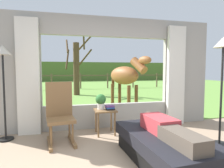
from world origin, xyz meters
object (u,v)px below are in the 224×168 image
Objects in this scene: recliner_sofa at (164,148)px; horse at (126,76)px; book_stack at (110,108)px; rocking_chair at (60,113)px; floor_lamp_right at (223,58)px; reclining_person at (166,128)px; side_table at (105,114)px; pasture_tree at (77,66)px; floor_lamp_left at (3,64)px; potted_plant at (101,101)px.

horse reaches higher than recliner_sofa.
book_stack is 2.46m from horse.
floor_lamp_right reaches higher than rocking_chair.
reclining_person is (-0.00, -0.05, 0.30)m from recliner_sofa.
floor_lamp_right is at bearing 11.75° from recliner_sofa.
horse reaches higher than book_stack.
side_table is 2.68× the size of book_stack.
pasture_tree is at bearing 92.47° from side_table.
rocking_chair is 0.63× the size of horse.
side_table is (-0.59, 1.40, 0.21)m from recliner_sofa.
horse is (1.11, 2.11, 0.73)m from side_table.
rocking_chair is at bearing -18.20° from floor_lamp_left.
potted_plant is 2.41m from floor_lamp_right.
book_stack is (-0.50, 1.34, 0.35)m from recliner_sofa.
floor_lamp_right is (3.82, -1.13, 0.09)m from floor_lamp_left.
reclining_person is at bearing -70.37° from book_stack.
side_table is 2.43m from floor_lamp_right.
book_stack is 0.11× the size of floor_lamp_left.
reclining_person is 1.48m from book_stack.
potted_plant is at bearing -1.38° from floor_lamp_left.
recliner_sofa is 0.53× the size of pasture_tree.
reclining_person is 7.41× the size of book_stack.
reclining_person reaches higher than side_table.
rocking_chair reaches higher than side_table.
recliner_sofa is 3.38× the size of side_table.
horse is at bearing 77.45° from recliner_sofa.
pasture_tree is (-0.20, 6.38, 0.87)m from potted_plant.
side_table is (0.90, 0.23, -0.12)m from rocking_chair.
horse is (3.03, 2.00, -0.30)m from floor_lamp_left.
recliner_sofa is at bearing -67.24° from side_table.
horse is at bearing 64.86° from book_stack.
floor_lamp_left is 0.54× the size of pasture_tree.
rocking_chair is 1.41m from floor_lamp_left.
floor_lamp_left is (-2.51, 1.50, 1.24)m from recliner_sofa.
floor_lamp_right is at bearing -28.18° from book_stack.
side_table is 0.16× the size of pasture_tree.
book_stack is at bearing 40.93° from horse.
floor_lamp_left is (-1.84, 0.04, 0.75)m from potted_plant.
book_stack is 2.27m from floor_lamp_right.
floor_lamp_left is at bearing 163.53° from floor_lamp_right.
floor_lamp_right is (1.31, 0.37, 1.33)m from recliner_sofa.
horse is 0.53× the size of pasture_tree.
floor_lamp_left is at bearing -104.58° from pasture_tree.
horse reaches higher than potted_plant.
recliner_sofa is 9.08× the size of book_stack.
potted_plant is 6.44m from pasture_tree.
recliner_sofa is 1.90m from floor_lamp_right.
horse is at bearing -72.26° from pasture_tree.
floor_lamp_left is (-2.02, 0.16, 0.89)m from book_stack.
rocking_chair reaches higher than reclining_person.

